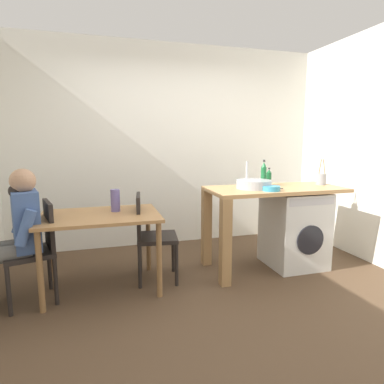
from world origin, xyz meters
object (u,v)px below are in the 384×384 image
Objects in this scene: utensil_crock at (321,179)px; vase at (115,200)px; bottle_squat_brown at (269,177)px; washing_machine at (294,229)px; bottle_tall_green at (264,174)px; mixing_bowl at (271,188)px; seated_person at (15,231)px; dining_table at (101,224)px; chair_opposite at (150,232)px; chair_person_seat at (38,246)px.

utensil_crock reaches higher than vase.
vase is at bearing -176.20° from bottle_squat_brown.
bottle_tall_green is (-0.34, 0.13, 0.62)m from washing_machine.
bottle_squat_brown reaches higher than vase.
bottle_tall_green is 1.50× the size of bottle_squat_brown.
washing_machine is 4.69× the size of mixing_bowl.
mixing_bowl reaches higher than washing_machine.
seated_person is 2.65m from bottle_squat_brown.
dining_table is 5.51× the size of bottle_squat_brown.
utensil_crock reaches higher than washing_machine.
chair_opposite is at bearing -176.25° from bottle_tall_green.
vase is at bearing 33.69° from dining_table.
washing_machine is 4.31× the size of bottle_squat_brown.
chair_opposite reaches higher than washing_machine.
seated_person is at bearing -73.59° from chair_opposite.
dining_table is 1.22× the size of chair_opposite.
bottle_tall_green is at bearing -146.73° from bottle_squat_brown.
mixing_bowl is (-0.43, -0.20, 0.52)m from washing_machine.
bottle_tall_green reaches higher than chair_person_seat.
bottle_tall_green reaches higher than washing_machine.
washing_machine is 0.66m from bottle_squat_brown.
dining_table is 0.27m from vase.
utensil_crock is (0.80, 0.25, 0.04)m from mixing_bowl.
seated_person is at bearing -176.63° from utensil_crock.
utensil_crock is at bearing -6.44° from bottle_tall_green.
chair_opposite is 1.66m from washing_machine.
chair_opposite is 1.20m from seated_person.
washing_machine is at bearing -2.49° from vase.
chair_opposite is at bearing -96.53° from seated_person.
utensil_crock is at bearing -101.96° from seated_person.
chair_opposite is (0.48, 0.06, -0.14)m from dining_table.
washing_machine is 2.87× the size of utensil_crock.
chair_opposite is at bearing -173.73° from bottle_squat_brown.
utensil_crock is at bearing -102.58° from chair_person_seat.
seated_person is 4.02× the size of bottle_tall_green.
bottle_squat_brown is (0.11, 0.07, -0.04)m from bottle_tall_green.
bottle_squat_brown is at bearing 6.49° from dining_table.
dining_table is 2.53m from utensil_crock.
bottle_tall_green reaches higher than mixing_bowl.
bottle_squat_brown is 1.76m from vase.
bottle_tall_green is (2.50, 0.27, 0.38)m from seated_person.
washing_machine is at bearing 24.71° from mixing_bowl.
chair_person_seat is 3.09m from utensil_crock.
vase is (0.85, 0.22, 0.18)m from seated_person.
chair_person_seat is at bearing -165.52° from vase.
chair_opposite is 0.47m from vase.
chair_opposite is 4.91× the size of mixing_bowl.
vase reaches higher than chair_opposite.
washing_machine reaches higher than dining_table.
chair_person_seat is 3.00× the size of utensil_crock.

